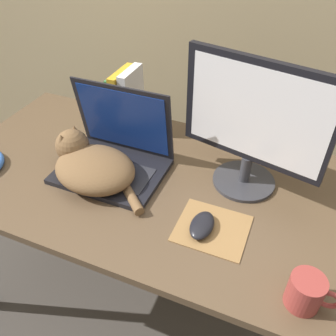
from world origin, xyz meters
name	(u,v)px	position (x,y,z in m)	size (l,w,h in m)	color
desk	(139,190)	(0.00, 0.38, 0.68)	(1.38, 0.77, 0.76)	brown
laptop	(115,155)	(-0.09, 0.39, 0.81)	(0.36, 0.28, 0.29)	black
cat	(91,165)	(-0.14, 0.31, 0.82)	(0.40, 0.27, 0.14)	brown
external_monitor	(254,124)	(0.35, 0.49, 0.99)	(0.46, 0.21, 0.44)	#333338
mousepad	(212,228)	(0.31, 0.25, 0.76)	(0.21, 0.19, 0.00)	olive
computer_mouse	(202,225)	(0.29, 0.23, 0.78)	(0.07, 0.11, 0.03)	black
book_row	(126,99)	(-0.18, 0.66, 0.88)	(0.10, 0.17, 0.25)	#387A42
mug	(306,292)	(0.59, 0.10, 0.80)	(0.13, 0.09, 0.09)	#993833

